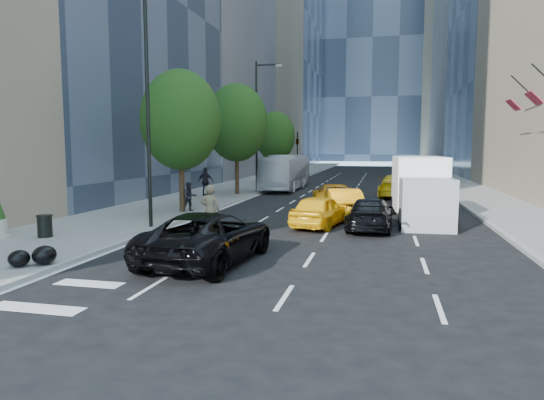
% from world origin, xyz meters
% --- Properties ---
extents(ground, '(160.00, 160.00, 0.00)m').
position_xyz_m(ground, '(0.00, 0.00, 0.00)').
color(ground, black).
rests_on(ground, ground).
extents(sidewalk_left, '(6.00, 120.00, 0.15)m').
position_xyz_m(sidewalk_left, '(-9.00, 30.00, 0.07)').
color(sidewalk_left, slate).
rests_on(sidewalk_left, ground).
extents(sidewalk_right, '(4.00, 120.00, 0.15)m').
position_xyz_m(sidewalk_right, '(10.00, 30.00, 0.07)').
color(sidewalk_right, slate).
rests_on(sidewalk_right, ground).
extents(tower_left_end, '(20.00, 28.00, 60.00)m').
position_xyz_m(tower_left_end, '(-22.00, 92.00, 30.00)').
color(tower_left_end, '#30394B').
rests_on(tower_left_end, ground).
extents(tower_right_far, '(20.00, 24.00, 50.00)m').
position_xyz_m(tower_right_far, '(22.00, 98.00, 25.00)').
color(tower_right_far, '#817159').
rests_on(tower_right_far, ground).
extents(lamp_near, '(2.13, 0.22, 10.00)m').
position_xyz_m(lamp_near, '(-6.32, 4.00, 5.81)').
color(lamp_near, black).
rests_on(lamp_near, sidewalk_left).
extents(lamp_far, '(2.13, 0.22, 10.00)m').
position_xyz_m(lamp_far, '(-6.32, 22.00, 5.81)').
color(lamp_far, black).
rests_on(lamp_far, sidewalk_left).
extents(tree_near, '(4.20, 4.20, 7.46)m').
position_xyz_m(tree_near, '(-7.20, 9.00, 4.97)').
color(tree_near, '#302412').
rests_on(tree_near, sidewalk_left).
extents(tree_mid, '(4.50, 4.50, 7.99)m').
position_xyz_m(tree_mid, '(-7.20, 19.00, 5.32)').
color(tree_mid, '#302412').
rests_on(tree_mid, sidewalk_left).
extents(tree_far, '(3.90, 3.90, 6.92)m').
position_xyz_m(tree_far, '(-7.20, 32.00, 4.62)').
color(tree_far, '#302412').
rests_on(tree_far, sidewalk_left).
extents(traffic_signal, '(2.48, 0.53, 5.20)m').
position_xyz_m(traffic_signal, '(-6.40, 40.00, 4.23)').
color(traffic_signal, black).
rests_on(traffic_signal, sidewalk_left).
extents(skateboarder, '(0.78, 0.56, 2.00)m').
position_xyz_m(skateboarder, '(-3.20, 2.42, 1.00)').
color(skateboarder, brown).
rests_on(skateboarder, ground).
extents(black_sedan_lincoln, '(3.12, 5.89, 1.58)m').
position_xyz_m(black_sedan_lincoln, '(-2.00, -1.00, 0.79)').
color(black_sedan_lincoln, black).
rests_on(black_sedan_lincoln, ground).
extents(black_sedan_mercedes, '(2.03, 4.75, 1.36)m').
position_xyz_m(black_sedan_mercedes, '(2.71, 6.24, 0.68)').
color(black_sedan_mercedes, black).
rests_on(black_sedan_mercedes, ground).
extents(taxi_a, '(2.51, 4.50, 1.45)m').
position_xyz_m(taxi_a, '(0.50, 6.50, 0.72)').
color(taxi_a, '#FEB90D').
rests_on(taxi_a, ground).
extents(taxi_b, '(2.68, 4.75, 1.48)m').
position_xyz_m(taxi_b, '(1.20, 9.74, 0.74)').
color(taxi_b, '#FF9A0D').
rests_on(taxi_b, ground).
extents(taxi_c, '(3.24, 5.55, 1.45)m').
position_xyz_m(taxi_c, '(0.50, 13.00, 0.73)').
color(taxi_c, '#FFA70D').
rests_on(taxi_c, ground).
extents(taxi_d, '(2.85, 5.80, 1.62)m').
position_xyz_m(taxi_d, '(4.20, 20.50, 0.81)').
color(taxi_d, yellow).
rests_on(taxi_d, ground).
extents(city_bus, '(2.48, 10.50, 2.92)m').
position_xyz_m(city_bus, '(-4.80, 25.38, 1.46)').
color(city_bus, silver).
rests_on(city_bus, ground).
extents(box_truck, '(2.63, 6.57, 3.09)m').
position_xyz_m(box_truck, '(4.99, 9.09, 1.57)').
color(box_truck, white).
rests_on(box_truck, ground).
extents(pedestrian_a, '(0.96, 0.94, 1.56)m').
position_xyz_m(pedestrian_a, '(-6.80, 9.05, 0.93)').
color(pedestrian_a, black).
rests_on(pedestrian_a, sidewalk_left).
extents(pedestrian_b, '(1.23, 0.63, 2.01)m').
position_xyz_m(pedestrian_b, '(-8.91, 17.08, 1.15)').
color(pedestrian_b, black).
rests_on(pedestrian_b, sidewalk_left).
extents(trash_can, '(0.54, 0.54, 0.81)m').
position_xyz_m(trash_can, '(-9.28, 0.84, 0.55)').
color(trash_can, black).
rests_on(trash_can, sidewalk_left).
extents(garbage_bags, '(1.13, 1.08, 0.56)m').
position_xyz_m(garbage_bags, '(-6.55, -3.13, 0.41)').
color(garbage_bags, black).
rests_on(garbage_bags, sidewalk_left).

